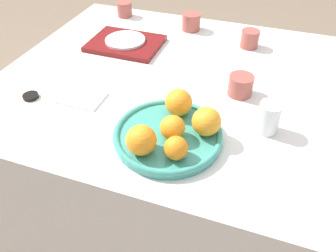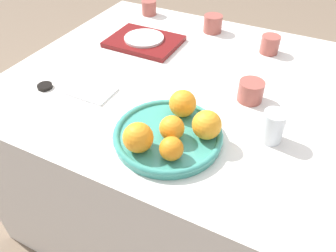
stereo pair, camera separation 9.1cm
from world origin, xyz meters
name	(u,v)px [view 1 (the left image)]	position (x,y,z in m)	size (l,w,h in m)	color
ground_plane	(172,200)	(0.00, 0.00, 0.00)	(12.00, 12.00, 0.00)	#7A6651
table	(172,149)	(0.00, 0.00, 0.37)	(1.24, 1.08, 0.74)	silver
fruit_platter	(168,135)	(0.09, -0.32, 0.76)	(0.31, 0.31, 0.03)	teal
orange_0	(173,128)	(0.11, -0.33, 0.80)	(0.07, 0.07, 0.07)	orange
orange_1	(141,140)	(0.05, -0.41, 0.81)	(0.08, 0.08, 0.08)	orange
orange_2	(176,148)	(0.14, -0.40, 0.80)	(0.06, 0.06, 0.06)	orange
orange_3	(179,102)	(0.09, -0.22, 0.81)	(0.08, 0.08, 0.08)	orange
orange_4	(206,122)	(0.19, -0.28, 0.81)	(0.08, 0.08, 0.08)	orange
water_glass	(269,118)	(0.35, -0.19, 0.79)	(0.06, 0.06, 0.10)	silver
serving_tray	(126,43)	(-0.26, 0.16, 0.75)	(0.29, 0.22, 0.02)	maroon
side_plate	(125,40)	(-0.26, 0.16, 0.77)	(0.17, 0.17, 0.01)	silver
cup_0	(241,85)	(0.25, -0.03, 0.78)	(0.08, 0.08, 0.07)	#9E4C42
cup_1	(250,39)	(0.22, 0.32, 0.78)	(0.07, 0.07, 0.07)	#9E4C42
cup_2	(124,9)	(-0.40, 0.44, 0.78)	(0.07, 0.07, 0.07)	#9E4C42
cup_3	(191,22)	(-0.05, 0.40, 0.78)	(0.08, 0.08, 0.07)	#9E4C42
napkin	(82,98)	(-0.24, -0.23, 0.75)	(0.14, 0.11, 0.01)	white
soy_dish	(31,96)	(-0.41, -0.28, 0.75)	(0.05, 0.05, 0.01)	black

